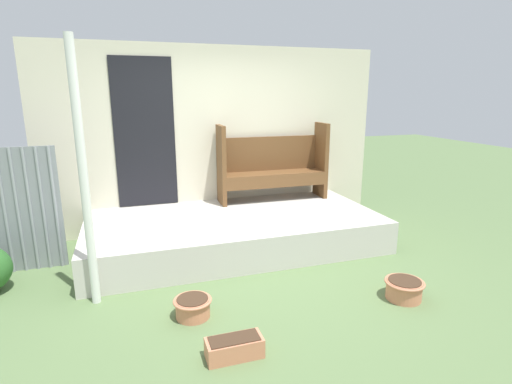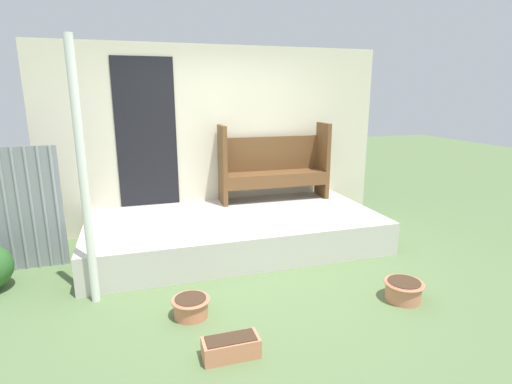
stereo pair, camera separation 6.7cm
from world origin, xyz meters
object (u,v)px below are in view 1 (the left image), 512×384
object	(u,v)px
bench	(272,164)
planter_box_rect	(234,347)
flower_pot_left	(193,306)
flower_pot_middle	(404,288)
support_post	(84,178)

from	to	relation	value
bench	planter_box_rect	xyz separation A→B (m)	(-1.35, -2.85, -0.87)
flower_pot_left	flower_pot_middle	size ratio (longest dim) A/B	0.91
flower_pot_middle	planter_box_rect	world-z (taller)	flower_pot_middle
flower_pot_left	bench	bearing A→B (deg)	54.54
flower_pot_left	flower_pot_middle	distance (m)	2.03
support_post	flower_pot_left	size ratio (longest dim) A/B	7.04
planter_box_rect	support_post	bearing A→B (deg)	131.00
flower_pot_middle	bench	bearing A→B (deg)	100.14
bench	planter_box_rect	distance (m)	3.27
support_post	planter_box_rect	size ratio (longest dim) A/B	5.63
support_post	flower_pot_left	bearing A→B (deg)	-33.14
bench	planter_box_rect	bearing A→B (deg)	-114.30
bench	planter_box_rect	world-z (taller)	bench
bench	flower_pot_middle	world-z (taller)	bench
support_post	flower_pot_middle	xyz separation A→B (m)	(2.85, -0.86, -1.11)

